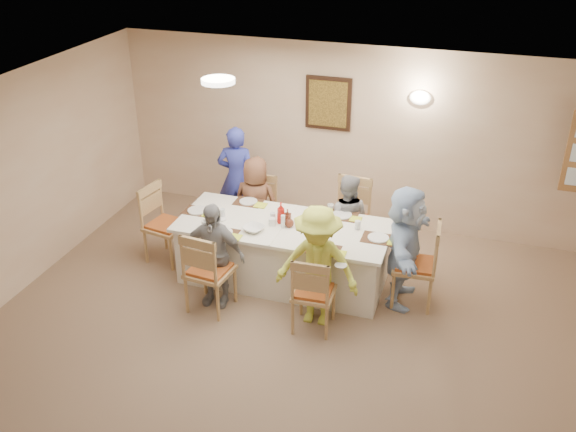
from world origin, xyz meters
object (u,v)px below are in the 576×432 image
(diner_right_end, at_px, (405,246))
(dining_table, at_px, (284,252))
(chair_back_right, at_px, (348,220))
(diner_front_left, at_px, (214,254))
(diner_front_right, at_px, (317,267))
(chair_front_left, at_px, (210,269))
(chair_front_right, at_px, (314,291))
(diner_back_right, at_px, (346,219))
(chair_right_end, at_px, (415,264))
(condiment_ketchup, at_px, (281,213))
(caregiver, at_px, (237,177))
(chair_back_left, at_px, (259,211))
(chair_left_end, at_px, (166,224))
(diner_back_left, at_px, (256,203))

(diner_right_end, bearing_deg, dining_table, 89.67)
(chair_back_right, relative_size, diner_front_left, 0.82)
(diner_front_right, bearing_deg, chair_back_right, 89.14)
(chair_front_left, bearing_deg, chair_front_right, -173.84)
(diner_back_right, bearing_deg, chair_right_end, 142.95)
(chair_right_end, height_order, diner_back_right, diner_back_right)
(chair_front_left, bearing_deg, condiment_ketchup, -117.81)
(chair_back_right, distance_m, caregiver, 1.70)
(chair_back_left, xyz_separation_m, chair_front_left, (0.00, -1.60, 0.06))
(chair_back_right, height_order, diner_back_right, diner_back_right)
(chair_right_end, xyz_separation_m, diner_front_left, (-2.15, -0.68, 0.12))
(chair_left_end, xyz_separation_m, diner_right_end, (2.97, 0.00, 0.22))
(diner_back_left, height_order, caregiver, caregiver)
(diner_front_left, bearing_deg, condiment_ketchup, 51.46)
(dining_table, height_order, chair_right_end, chair_right_end)
(chair_left_end, distance_m, caregiver, 1.27)
(chair_back_right, xyz_separation_m, chair_left_end, (-2.15, -0.80, -0.01))
(chair_left_end, bearing_deg, diner_front_left, -115.47)
(chair_back_left, distance_m, chair_back_right, 1.20)
(caregiver, bearing_deg, diner_front_left, 93.85)
(diner_right_end, height_order, condiment_ketchup, diner_right_end)
(diner_back_right, relative_size, caregiver, 0.81)
(diner_back_right, distance_m, diner_front_right, 1.36)
(diner_front_left, height_order, condiment_ketchup, diner_front_left)
(chair_front_right, height_order, diner_back_right, diner_back_right)
(chair_front_left, bearing_deg, chair_back_right, -120.71)
(chair_back_right, bearing_deg, chair_back_left, -174.87)
(chair_left_end, height_order, diner_right_end, diner_right_end)
(dining_table, height_order, caregiver, caregiver)
(diner_right_end, bearing_deg, diner_front_right, 129.34)
(chair_back_left, relative_size, caregiver, 0.62)
(chair_back_left, relative_size, chair_front_left, 0.89)
(chair_right_end, bearing_deg, diner_back_left, -110.70)
(chair_back_left, distance_m, diner_right_end, 2.19)
(diner_back_left, bearing_deg, diner_front_left, 88.95)
(diner_front_left, bearing_deg, diner_back_right, 48.26)
(dining_table, xyz_separation_m, chair_back_right, (0.60, 0.80, 0.14))
(diner_right_end, bearing_deg, caregiver, 64.70)
(chair_front_left, height_order, diner_right_end, diner_right_end)
(chair_back_left, xyz_separation_m, chair_left_end, (-0.95, -0.80, 0.05))
(chair_back_left, bearing_deg, dining_table, -57.30)
(chair_back_right, bearing_deg, chair_front_left, -121.74)
(chair_front_right, bearing_deg, diner_right_end, -138.20)
(caregiver, relative_size, condiment_ketchup, 5.64)
(chair_front_right, height_order, chair_left_end, chair_left_end)
(diner_front_right, bearing_deg, condiment_ketchup, 131.27)
(chair_back_left, xyz_separation_m, diner_back_right, (1.20, -0.12, 0.14))
(dining_table, xyz_separation_m, caregiver, (-1.05, 1.15, 0.35))
(diner_front_left, bearing_deg, chair_back_left, 89.69)
(dining_table, bearing_deg, chair_front_right, -53.13)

